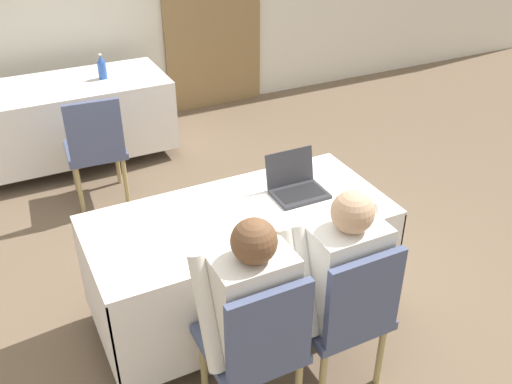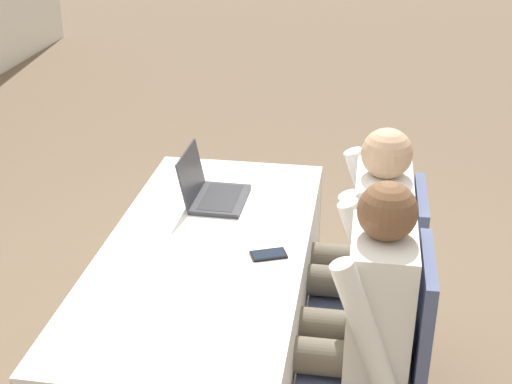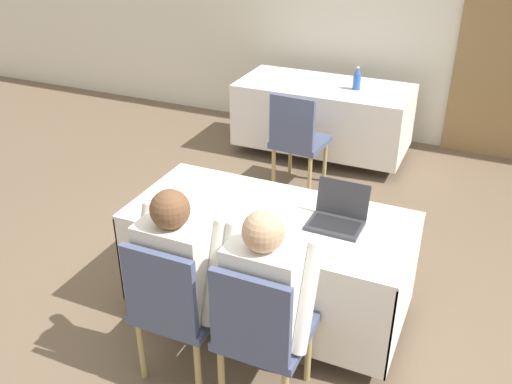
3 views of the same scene
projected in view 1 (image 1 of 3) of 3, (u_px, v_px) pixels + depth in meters
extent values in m
plane|color=brown|center=(241.00, 313.00, 3.51)|extent=(24.00, 24.00, 0.00)
cube|color=white|center=(240.00, 215.00, 3.13)|extent=(1.68, 0.79, 0.02)
cube|color=white|center=(272.00, 301.00, 3.00)|extent=(1.68, 0.01, 0.60)
cube|color=white|center=(214.00, 226.00, 3.59)|extent=(1.68, 0.01, 0.60)
cube|color=white|center=(96.00, 304.00, 2.98)|extent=(0.01, 0.79, 0.60)
cube|color=white|center=(359.00, 224.00, 3.61)|extent=(0.01, 0.79, 0.60)
cylinder|color=#333333|center=(241.00, 306.00, 3.48)|extent=(0.06, 0.06, 0.11)
cube|color=white|center=(66.00, 85.00, 4.87)|extent=(1.68, 0.79, 0.02)
cube|color=white|center=(82.00, 135.00, 4.73)|extent=(1.68, 0.01, 0.60)
cube|color=white|center=(64.00, 103.00, 5.33)|extent=(1.68, 0.01, 0.60)
cube|color=white|center=(163.00, 102.00, 5.35)|extent=(0.01, 0.79, 0.60)
cylinder|color=#333333|center=(79.00, 154.00, 5.21)|extent=(0.06, 0.06, 0.11)
cube|color=#333338|center=(300.00, 194.00, 3.29)|extent=(0.31, 0.22, 0.02)
cube|color=black|center=(300.00, 193.00, 3.28)|extent=(0.27, 0.16, 0.00)
cube|color=#333338|center=(290.00, 167.00, 3.33)|extent=(0.31, 0.05, 0.21)
cube|color=black|center=(290.00, 167.00, 3.33)|extent=(0.28, 0.04, 0.18)
cube|color=black|center=(255.00, 239.00, 2.92)|extent=(0.12, 0.15, 0.01)
cube|color=#192333|center=(255.00, 238.00, 2.92)|extent=(0.10, 0.14, 0.00)
cube|color=white|center=(221.00, 241.00, 2.91)|extent=(0.21, 0.30, 0.00)
cube|color=white|center=(128.00, 234.00, 2.96)|extent=(0.28, 0.34, 0.00)
cube|color=white|center=(207.00, 203.00, 3.23)|extent=(0.23, 0.31, 0.00)
cylinder|color=#2D5BB7|center=(102.00, 70.00, 4.94)|extent=(0.07, 0.07, 0.15)
cone|color=#2D5BB7|center=(101.00, 59.00, 4.88)|extent=(0.06, 0.06, 0.06)
cylinder|color=silver|center=(100.00, 55.00, 4.87)|extent=(0.03, 0.03, 0.01)
cylinder|color=tan|center=(265.00, 341.00, 3.03)|extent=(0.04, 0.04, 0.41)
cylinder|color=tan|center=(204.00, 364.00, 2.90)|extent=(0.04, 0.04, 0.41)
cube|color=#4C567A|center=(250.00, 344.00, 2.71)|extent=(0.44, 0.44, 0.05)
cube|color=#4C567A|center=(270.00, 333.00, 2.43)|extent=(0.40, 0.04, 0.45)
cylinder|color=tan|center=(342.00, 313.00, 3.22)|extent=(0.04, 0.04, 0.41)
cylinder|color=tan|center=(288.00, 333.00, 3.09)|extent=(0.04, 0.04, 0.41)
cylinder|color=tan|center=(380.00, 355.00, 2.95)|extent=(0.04, 0.04, 0.41)
cylinder|color=tan|center=(323.00, 379.00, 2.82)|extent=(0.04, 0.04, 0.41)
cube|color=#4C567A|center=(336.00, 312.00, 2.90)|extent=(0.44, 0.44, 0.05)
cube|color=#4C567A|center=(364.00, 298.00, 2.62)|extent=(0.40, 0.04, 0.45)
cylinder|color=tan|center=(117.00, 161.00, 4.77)|extent=(0.04, 0.04, 0.41)
cylinder|color=tan|center=(74.00, 169.00, 4.66)|extent=(0.04, 0.04, 0.41)
cylinder|color=tan|center=(126.00, 181.00, 4.50)|extent=(0.04, 0.04, 0.41)
cylinder|color=tan|center=(80.00, 190.00, 4.38)|extent=(0.04, 0.04, 0.41)
cube|color=#4C567A|center=(95.00, 150.00, 4.46)|extent=(0.47, 0.47, 0.05)
cube|color=#4C567A|center=(94.00, 131.00, 4.17)|extent=(0.41, 0.07, 0.45)
cylinder|color=#665B4C|center=(254.00, 307.00, 2.80)|extent=(0.13, 0.42, 0.13)
cylinder|color=#665B4C|center=(221.00, 318.00, 2.73)|extent=(0.13, 0.42, 0.13)
cylinder|color=#665B4C|center=(240.00, 327.00, 3.09)|extent=(0.10, 0.10, 0.46)
cylinder|color=#665B4C|center=(209.00, 338.00, 3.02)|extent=(0.10, 0.10, 0.46)
cube|color=silver|center=(254.00, 305.00, 2.53)|extent=(0.36, 0.22, 0.52)
cylinder|color=silver|center=(291.00, 285.00, 2.63)|extent=(0.08, 0.26, 0.54)
cylinder|color=silver|center=(207.00, 313.00, 2.47)|extent=(0.08, 0.26, 0.54)
sphere|color=brown|center=(254.00, 241.00, 2.35)|extent=(0.20, 0.20, 0.20)
cylinder|color=#665B4C|center=(338.00, 278.00, 2.99)|extent=(0.13, 0.42, 0.13)
cylinder|color=#665B4C|center=(309.00, 288.00, 2.92)|extent=(0.13, 0.42, 0.13)
cylinder|color=#665B4C|center=(317.00, 300.00, 3.28)|extent=(0.10, 0.10, 0.46)
cylinder|color=#665B4C|center=(290.00, 309.00, 3.21)|extent=(0.10, 0.10, 0.46)
cube|color=white|center=(346.00, 274.00, 2.71)|extent=(0.36, 0.22, 0.52)
cylinder|color=white|center=(377.00, 256.00, 2.82)|extent=(0.08, 0.26, 0.54)
cylinder|color=white|center=(304.00, 280.00, 2.66)|extent=(0.08, 0.26, 0.54)
sphere|color=tan|center=(353.00, 212.00, 2.53)|extent=(0.20, 0.20, 0.20)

